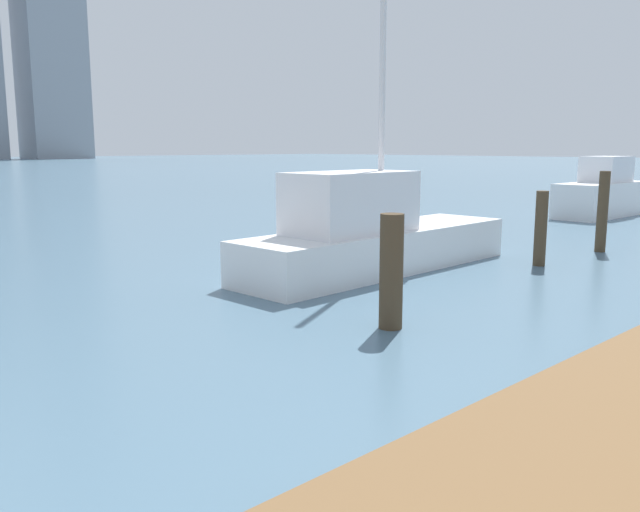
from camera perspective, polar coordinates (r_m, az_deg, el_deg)
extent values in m
cylinder|color=#473826|center=(8.91, 6.25, -1.37)|extent=(0.32, 0.32, 1.58)
cylinder|color=#473826|center=(16.76, 23.46, 3.57)|extent=(0.24, 0.24, 1.90)
cylinder|color=#473826|center=(14.34, 18.73, 2.29)|extent=(0.25, 0.25, 1.57)
cube|color=white|center=(25.34, 23.30, 4.56)|extent=(4.46, 1.54, 1.21)
cube|color=white|center=(25.58, 23.75, 6.96)|extent=(1.89, 1.22, 0.91)
cube|color=white|center=(13.23, 5.25, 0.60)|extent=(6.75, 1.95, 0.84)
cube|color=white|center=(12.44, 2.69, 4.69)|extent=(2.62, 1.46, 1.16)
cylinder|color=silver|center=(13.15, 5.49, 15.82)|extent=(0.12, 0.12, 6.15)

